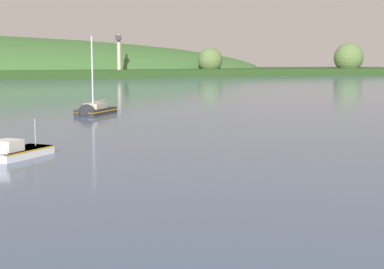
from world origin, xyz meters
The scene contains 3 objects.
dockside_crane centered at (43.80, 230.29, 8.12)m, with size 5.52×11.76×17.21m.
sailboat_near_mooring centered at (2.57, 70.08, 0.22)m, with size 6.58×7.44×10.67m.
fishing_boat_moored centered at (-8.46, 39.84, 0.27)m, with size 5.12×5.19×3.28m.
Camera 1 is at (-10.47, 0.56, 6.36)m, focal length 53.80 mm.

